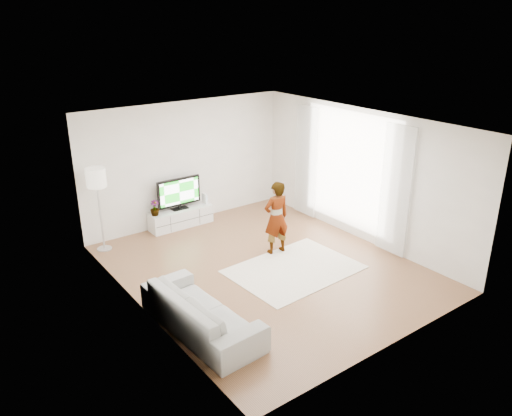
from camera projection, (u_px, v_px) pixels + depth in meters
floor at (266, 268)px, 9.59m from camera, size 6.00×6.00×0.00m
ceiling at (267, 123)px, 8.58m from camera, size 6.00×6.00×0.00m
wall_left at (138, 233)px, 7.70m from camera, size 0.02×6.00×2.80m
wall_right at (361, 175)px, 10.47m from camera, size 0.02×6.00×2.80m
wall_back at (186, 163)px, 11.34m from camera, size 5.00×0.02×2.80m
wall_front at (399, 260)px, 6.83m from camera, size 5.00×0.02×2.80m
window at (350, 170)px, 10.66m from camera, size 0.01×2.60×2.50m
curtain_near at (395, 191)px, 9.68m from camera, size 0.04×0.70×2.60m
curtain_far at (306, 161)px, 11.63m from camera, size 0.04×0.70×2.60m
media_console at (181, 218)px, 11.41m from camera, size 1.48×0.42×0.42m
television at (179, 193)px, 11.21m from camera, size 1.05×0.21×0.73m
game_console at (205, 198)px, 11.65m from camera, size 0.06×0.18×0.24m
potted_plant at (155, 208)px, 10.93m from camera, size 0.23×0.23×0.35m
rug at (294, 269)px, 9.53m from camera, size 2.45×1.82×0.01m
player at (276, 218)px, 9.95m from camera, size 0.59×0.42×1.51m
sofa at (201, 311)px, 7.60m from camera, size 1.01×2.30×0.66m
floor_lamp at (96, 181)px, 9.82m from camera, size 0.39×0.39×1.75m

